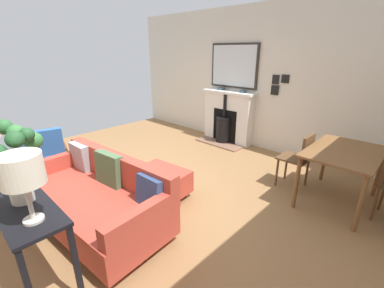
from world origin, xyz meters
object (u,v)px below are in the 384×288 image
(potted_plant, at_px, (6,154))
(book_stack, at_px, (6,180))
(ottoman, at_px, (159,182))
(armchair_accent, at_px, (43,150))
(dining_chair_near_fireplace, at_px, (300,156))
(fireplace, at_px, (227,119))
(sofa, at_px, (97,197))
(console_table, at_px, (12,197))
(dining_table, at_px, (344,157))
(table_lamp_far_end, at_px, (22,171))
(mantel_bowl_far, at_px, (243,91))
(mantel_bowl_near, at_px, (221,88))

(potted_plant, bearing_deg, book_stack, -91.53)
(ottoman, relative_size, armchair_accent, 0.94)
(dining_chair_near_fireplace, bearing_deg, fireplace, -115.98)
(sofa, relative_size, dining_chair_near_fireplace, 2.35)
(fireplace, height_order, armchair_accent, fireplace)
(fireplace, xyz_separation_m, ottoman, (2.56, 0.75, -0.27))
(console_table, distance_m, dining_table, 3.71)
(dining_chair_near_fireplace, bearing_deg, dining_table, 89.97)
(sofa, height_order, table_lamp_far_end, table_lamp_far_end)
(mantel_bowl_far, distance_m, dining_table, 2.49)
(mantel_bowl_near, height_order, dining_table, mantel_bowl_near)
(dining_table, height_order, dining_chair_near_fireplace, dining_chair_near_fireplace)
(table_lamp_far_end, relative_size, book_stack, 1.89)
(ottoman, relative_size, potted_plant, 1.20)
(potted_plant, bearing_deg, sofa, -157.43)
(sofa, relative_size, ottoman, 2.54)
(mantel_bowl_far, bearing_deg, mantel_bowl_near, -90.00)
(potted_plant, bearing_deg, table_lamp_far_end, 90.87)
(mantel_bowl_near, relative_size, armchair_accent, 0.19)
(fireplace, height_order, mantel_bowl_far, mantel_bowl_far)
(potted_plant, relative_size, dining_chair_near_fireplace, 0.77)
(sofa, height_order, potted_plant, potted_plant)
(mantel_bowl_far, relative_size, book_stack, 0.49)
(potted_plant, bearing_deg, dining_table, 153.76)
(fireplace, xyz_separation_m, armchair_accent, (3.41, -1.08, -0.06))
(potted_plant, bearing_deg, armchair_accent, -110.38)
(table_lamp_far_end, bearing_deg, dining_chair_near_fireplace, 168.11)
(fireplace, height_order, console_table, fireplace)
(mantel_bowl_far, relative_size, table_lamp_far_end, 0.26)
(mantel_bowl_near, height_order, sofa, mantel_bowl_near)
(book_stack, bearing_deg, fireplace, -172.98)
(armchair_accent, distance_m, potted_plant, 2.31)
(mantel_bowl_near, bearing_deg, potted_plant, 15.91)
(fireplace, distance_m, armchair_accent, 3.58)
(mantel_bowl_far, height_order, dining_chair_near_fireplace, mantel_bowl_far)
(table_lamp_far_end, height_order, dining_chair_near_fireplace, table_lamp_far_end)
(mantel_bowl_near, relative_size, potted_plant, 0.24)
(mantel_bowl_near, distance_m, dining_table, 3.00)
(potted_plant, distance_m, book_stack, 0.60)
(mantel_bowl_far, xyz_separation_m, book_stack, (4.20, 0.19, -0.35))
(mantel_bowl_near, height_order, book_stack, mantel_bowl_near)
(fireplace, distance_m, table_lamp_far_end, 4.42)
(sofa, distance_m, book_stack, 0.90)
(potted_plant, distance_m, dining_table, 3.61)
(fireplace, height_order, table_lamp_far_end, table_lamp_far_end)
(ottoman, height_order, dining_table, dining_table)
(sofa, bearing_deg, book_stack, -10.09)
(mantel_bowl_near, bearing_deg, armchair_accent, -13.71)
(book_stack, relative_size, dining_table, 0.24)
(table_lamp_far_end, height_order, book_stack, table_lamp_far_end)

